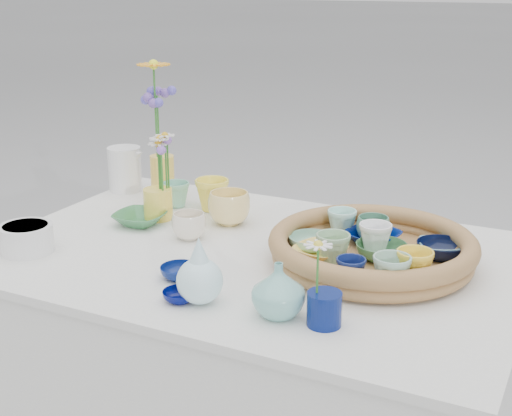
% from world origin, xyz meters
% --- Properties ---
extents(wicker_tray, '(0.47, 0.47, 0.08)m').
position_xyz_m(wicker_tray, '(0.28, 0.05, 0.80)').
color(wicker_tray, brown).
rests_on(wicker_tray, display_table).
extents(tray_ceramic_0, '(0.15, 0.15, 0.03)m').
position_xyz_m(tray_ceramic_0, '(0.25, 0.14, 0.80)').
color(tray_ceramic_0, '#001363').
rests_on(tray_ceramic_0, wicker_tray).
extents(tray_ceramic_1, '(0.15, 0.15, 0.04)m').
position_xyz_m(tray_ceramic_1, '(0.42, 0.12, 0.80)').
color(tray_ceramic_1, black).
rests_on(tray_ceramic_1, wicker_tray).
extents(tray_ceramic_2, '(0.08, 0.08, 0.07)m').
position_xyz_m(tray_ceramic_2, '(0.40, -0.05, 0.82)').
color(tray_ceramic_2, yellow).
rests_on(tray_ceramic_2, wicker_tray).
extents(tray_ceramic_3, '(0.14, 0.14, 0.04)m').
position_xyz_m(tray_ceramic_3, '(0.30, 0.05, 0.80)').
color(tray_ceramic_3, '#407447').
rests_on(tray_ceramic_3, wicker_tray).
extents(tray_ceramic_4, '(0.09, 0.09, 0.07)m').
position_xyz_m(tray_ceramic_4, '(0.21, -0.03, 0.82)').
color(tray_ceramic_4, '#8BB789').
rests_on(tray_ceramic_4, wicker_tray).
extents(tray_ceramic_5, '(0.14, 0.14, 0.03)m').
position_xyz_m(tray_ceramic_5, '(0.14, 0.04, 0.80)').
color(tray_ceramic_5, '#8FC9B1').
rests_on(tray_ceramic_5, wicker_tray).
extents(tray_ceramic_6, '(0.10, 0.10, 0.07)m').
position_xyz_m(tray_ceramic_6, '(0.17, 0.15, 0.82)').
color(tray_ceramic_6, '#AEE8DB').
rests_on(tray_ceramic_6, wicker_tray).
extents(tray_ceramic_7, '(0.08, 0.08, 0.07)m').
position_xyz_m(tray_ceramic_7, '(0.28, 0.08, 0.82)').
color(tray_ceramic_7, white).
rests_on(tray_ceramic_7, wicker_tray).
extents(tray_ceramic_8, '(0.13, 0.13, 0.02)m').
position_xyz_m(tray_ceramic_8, '(0.41, 0.15, 0.80)').
color(tray_ceramic_8, '#78B8CA').
rests_on(tray_ceramic_8, wicker_tray).
extents(tray_ceramic_9, '(0.08, 0.08, 0.06)m').
position_xyz_m(tray_ceramic_9, '(0.29, -0.11, 0.81)').
color(tray_ceramic_9, navy).
rests_on(tray_ceramic_9, wicker_tray).
extents(tray_ceramic_10, '(0.14, 0.14, 0.03)m').
position_xyz_m(tray_ceramic_10, '(0.18, -0.00, 0.80)').
color(tray_ceramic_10, '#FFD15C').
rests_on(tray_ceramic_10, wicker_tray).
extents(tray_ceramic_11, '(0.10, 0.10, 0.07)m').
position_xyz_m(tray_ceramic_11, '(0.37, -0.10, 0.82)').
color(tray_ceramic_11, '#92BFAA').
rests_on(tray_ceramic_11, wicker_tray).
extents(tray_ceramic_12, '(0.10, 0.10, 0.06)m').
position_xyz_m(tray_ceramic_12, '(0.25, 0.15, 0.81)').
color(tray_ceramic_12, '#518A6F').
rests_on(tray_ceramic_12, wicker_tray).
extents(loose_ceramic_0, '(0.11, 0.11, 0.09)m').
position_xyz_m(loose_ceramic_0, '(-0.25, 0.24, 0.81)').
color(loose_ceramic_0, '#FFE94A').
rests_on(loose_ceramic_0, display_table).
extents(loose_ceramic_1, '(0.14, 0.14, 0.09)m').
position_xyz_m(loose_ceramic_1, '(-0.15, 0.15, 0.81)').
color(loose_ceramic_1, '#FBDE84').
rests_on(loose_ceramic_1, display_table).
extents(loose_ceramic_2, '(0.14, 0.14, 0.03)m').
position_xyz_m(loose_ceramic_2, '(-0.36, 0.05, 0.78)').
color(loose_ceramic_2, '#357845').
rests_on(loose_ceramic_2, display_table).
extents(loose_ceramic_3, '(0.10, 0.10, 0.07)m').
position_xyz_m(loose_ceramic_3, '(-0.18, 0.01, 0.80)').
color(loose_ceramic_3, '#F1E5CC').
rests_on(loose_ceramic_3, display_table).
extents(loose_ceramic_4, '(0.11, 0.11, 0.03)m').
position_xyz_m(loose_ceramic_4, '(-0.07, -0.21, 0.78)').
color(loose_ceramic_4, navy).
rests_on(loose_ceramic_4, display_table).
extents(loose_ceramic_5, '(0.09, 0.09, 0.07)m').
position_xyz_m(loose_ceramic_5, '(-0.35, 0.22, 0.80)').
color(loose_ceramic_5, '#76BEA2').
rests_on(loose_ceramic_5, display_table).
extents(loose_ceramic_6, '(0.09, 0.09, 0.02)m').
position_xyz_m(loose_ceramic_6, '(-0.01, -0.31, 0.78)').
color(loose_ceramic_6, '#030A54').
rests_on(loose_ceramic_6, display_table).
extents(fluted_bowl, '(0.15, 0.15, 0.07)m').
position_xyz_m(fluted_bowl, '(-0.49, -0.24, 0.80)').
color(fluted_bowl, silver).
rests_on(fluted_bowl, display_table).
extents(bud_vase_paleblue, '(0.12, 0.12, 0.15)m').
position_xyz_m(bud_vase_paleblue, '(0.03, -0.29, 0.84)').
color(bud_vase_paleblue, '#C6EEF7').
rests_on(bud_vase_paleblue, display_table).
extents(bud_vase_seafoam, '(0.12, 0.12, 0.11)m').
position_xyz_m(bud_vase_seafoam, '(0.20, -0.28, 0.82)').
color(bud_vase_seafoam, '#77BBB2').
rests_on(bud_vase_seafoam, display_table).
extents(bud_vase_cobalt, '(0.09, 0.09, 0.07)m').
position_xyz_m(bud_vase_cobalt, '(0.29, -0.27, 0.80)').
color(bud_vase_cobalt, '#071659').
rests_on(bud_vase_cobalt, display_table).
extents(single_daisy, '(0.07, 0.07, 0.11)m').
position_xyz_m(single_daisy, '(0.28, -0.28, 0.88)').
color(single_daisy, white).
rests_on(single_daisy, bud_vase_cobalt).
extents(tall_vase_yellow, '(0.08, 0.08, 0.13)m').
position_xyz_m(tall_vase_yellow, '(-0.43, 0.27, 0.83)').
color(tall_vase_yellow, '#FBCA48').
rests_on(tall_vase_yellow, display_table).
extents(gerbera, '(0.13, 0.13, 0.28)m').
position_xyz_m(gerbera, '(-0.43, 0.25, 1.03)').
color(gerbera, '#FFA521').
rests_on(gerbera, tall_vase_yellow).
extents(hydrangea, '(0.09, 0.09, 0.24)m').
position_xyz_m(hydrangea, '(-0.44, 0.27, 0.98)').
color(hydrangea, '#6F4EAF').
rests_on(hydrangea, tall_vase_yellow).
extents(white_pitcher, '(0.15, 0.12, 0.13)m').
position_xyz_m(white_pitcher, '(-0.58, 0.29, 0.83)').
color(white_pitcher, white).
rests_on(white_pitcher, display_table).
extents(daisy_cup, '(0.10, 0.10, 0.08)m').
position_xyz_m(daisy_cup, '(-0.34, 0.11, 0.81)').
color(daisy_cup, '#FFDC4A').
rests_on(daisy_cup, display_table).
extents(daisy_posy, '(0.09, 0.09, 0.16)m').
position_xyz_m(daisy_posy, '(-0.33, 0.12, 0.93)').
color(daisy_posy, silver).
rests_on(daisy_posy, daisy_cup).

